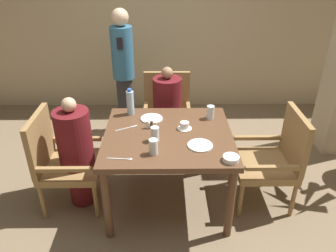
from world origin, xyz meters
name	(u,v)px	position (x,y,z in m)	size (l,w,h in m)	color
ground_plane	(168,199)	(0.00, 0.00, 0.00)	(16.00, 16.00, 0.00)	#7A664C
wall_back	(166,14)	(0.00, 2.28, 1.40)	(8.00, 0.06, 2.80)	tan
dining_table	(168,143)	(0.00, 0.00, 0.67)	(1.16, 1.06, 0.76)	brown
chair_left_side	(61,158)	(-1.00, 0.00, 0.50)	(0.55, 0.55, 0.95)	olive
diner_in_left_chair	(76,152)	(-0.85, 0.00, 0.58)	(0.32, 0.32, 1.12)	#5B1419
chair_far_side	(167,112)	(0.00, 0.96, 0.50)	(0.55, 0.55, 0.95)	olive
diner_in_far_chair	(167,113)	(0.00, 0.81, 0.57)	(0.32, 0.32, 1.12)	#5B1419
chair_right_side	(274,157)	(1.00, 0.00, 0.50)	(0.55, 0.55, 0.95)	olive
standing_host	(123,69)	(-0.55, 1.45, 0.87)	(0.28, 0.31, 1.62)	#2D2D33
plate_main_left	(152,119)	(-0.16, 0.29, 0.77)	(0.22, 0.22, 0.01)	white
plate_main_right	(200,145)	(0.27, -0.21, 0.77)	(0.22, 0.22, 0.01)	white
teacup_with_saucer	(185,126)	(0.15, 0.09, 0.79)	(0.13, 0.13, 0.07)	white
bowl_small	(231,159)	(0.49, -0.43, 0.79)	(0.13, 0.13, 0.04)	white
water_bottle	(130,103)	(-0.37, 0.40, 0.89)	(0.07, 0.07, 0.27)	#A3C6DB
glass_tall_near	(210,112)	(0.42, 0.30, 0.83)	(0.07, 0.07, 0.13)	silver
glass_tall_mid	(153,147)	(-0.12, -0.32, 0.83)	(0.07, 0.07, 0.13)	silver
glass_tall_far	(155,134)	(-0.11, -0.12, 0.83)	(0.07, 0.07, 0.13)	silver
salt_shaker	(147,125)	(-0.19, 0.11, 0.80)	(0.03, 0.03, 0.08)	white
pepper_shaker	(152,125)	(-0.15, 0.11, 0.80)	(0.03, 0.03, 0.07)	#4C3D2D
fork_beside_plate	(122,159)	(-0.37, -0.40, 0.77)	(0.21, 0.03, 0.00)	silver
knife_beside_plate	(128,128)	(-0.38, 0.11, 0.77)	(0.20, 0.11, 0.00)	silver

